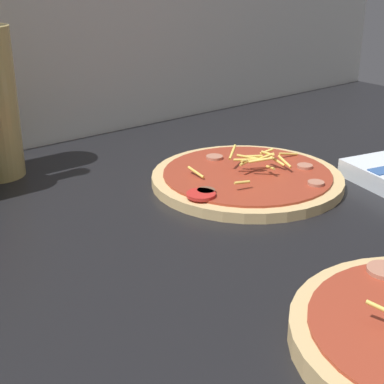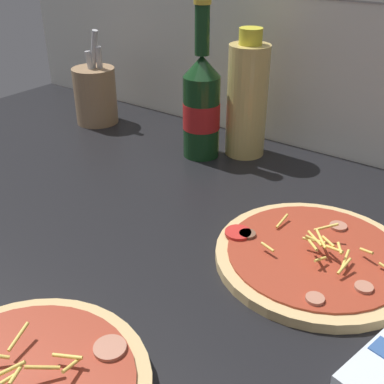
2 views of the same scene
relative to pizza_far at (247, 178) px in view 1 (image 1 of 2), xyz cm
name	(u,v)px [view 1 (image 1 of 2)]	position (x,y,z in cm)	size (l,w,h in cm)	color
counter_slab	(246,251)	(-11.69, -12.27, -2.07)	(160.00, 90.00, 2.50)	black
pizza_far	(247,178)	(0.00, 0.00, 0.00)	(25.67, 25.67, 4.44)	tan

